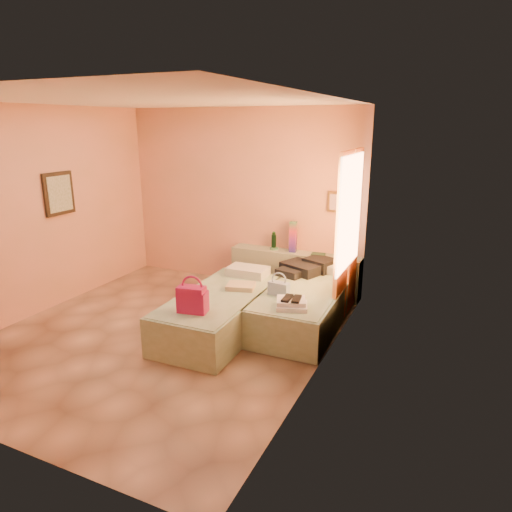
{
  "coord_description": "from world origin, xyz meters",
  "views": [
    {
      "loc": [
        3.23,
        -4.28,
        2.56
      ],
      "look_at": [
        0.89,
        0.85,
        0.91
      ],
      "focal_mm": 32.0,
      "sensor_mm": 36.0,
      "label": 1
    }
  ],
  "objects_px": {
    "headboard_ledge": "(295,272)",
    "towel_stack": "(292,304)",
    "magenta_handbag": "(193,299)",
    "bed_left": "(221,312)",
    "flower_vase": "(347,248)",
    "blue_handbag": "(279,289)",
    "bed_right": "(305,306)",
    "green_book": "(318,255)",
    "water_bottle": "(274,241)"
  },
  "relations": [
    {
      "from": "water_bottle",
      "to": "bed_right",
      "type": "bearing_deg",
      "value": -50.42
    },
    {
      "from": "water_bottle",
      "to": "blue_handbag",
      "type": "bearing_deg",
      "value": -65.33
    },
    {
      "from": "bed_left",
      "to": "water_bottle",
      "type": "height_order",
      "value": "water_bottle"
    },
    {
      "from": "bed_right",
      "to": "towel_stack",
      "type": "height_order",
      "value": "towel_stack"
    },
    {
      "from": "blue_handbag",
      "to": "towel_stack",
      "type": "relative_size",
      "value": 0.74
    },
    {
      "from": "headboard_ledge",
      "to": "water_bottle",
      "type": "distance_m",
      "value": 0.59
    },
    {
      "from": "headboard_ledge",
      "to": "flower_vase",
      "type": "relative_size",
      "value": 7.44
    },
    {
      "from": "flower_vase",
      "to": "blue_handbag",
      "type": "xyz_separation_m",
      "value": [
        -0.48,
        -1.49,
        -0.2
      ]
    },
    {
      "from": "magenta_handbag",
      "to": "towel_stack",
      "type": "xyz_separation_m",
      "value": [
        0.98,
        0.57,
        -0.1
      ]
    },
    {
      "from": "magenta_handbag",
      "to": "water_bottle",
      "type": "bearing_deg",
      "value": 79.57
    },
    {
      "from": "bed_left",
      "to": "blue_handbag",
      "type": "bearing_deg",
      "value": 20.4
    },
    {
      "from": "towel_stack",
      "to": "blue_handbag",
      "type": "bearing_deg",
      "value": 132.66
    },
    {
      "from": "headboard_ledge",
      "to": "bed_right",
      "type": "xyz_separation_m",
      "value": [
        0.52,
        -1.05,
        -0.08
      ]
    },
    {
      "from": "magenta_handbag",
      "to": "towel_stack",
      "type": "distance_m",
      "value": 1.14
    },
    {
      "from": "headboard_ledge",
      "to": "towel_stack",
      "type": "bearing_deg",
      "value": -71.15
    },
    {
      "from": "headboard_ledge",
      "to": "bed_left",
      "type": "distance_m",
      "value": 1.74
    },
    {
      "from": "bed_right",
      "to": "towel_stack",
      "type": "relative_size",
      "value": 5.71
    },
    {
      "from": "bed_left",
      "to": "green_book",
      "type": "distance_m",
      "value": 1.87
    },
    {
      "from": "bed_left",
      "to": "flower_vase",
      "type": "height_order",
      "value": "flower_vase"
    },
    {
      "from": "bed_left",
      "to": "towel_stack",
      "type": "distance_m",
      "value": 1.02
    },
    {
      "from": "bed_left",
      "to": "bed_right",
      "type": "xyz_separation_m",
      "value": [
        0.9,
        0.65,
        0.0
      ]
    },
    {
      "from": "bed_right",
      "to": "green_book",
      "type": "relative_size",
      "value": 10.15
    },
    {
      "from": "water_bottle",
      "to": "magenta_handbag",
      "type": "xyz_separation_m",
      "value": [
        -0.02,
        -2.35,
        -0.13
      ]
    },
    {
      "from": "flower_vase",
      "to": "magenta_handbag",
      "type": "distance_m",
      "value": 2.65
    },
    {
      "from": "towel_stack",
      "to": "green_book",
      "type": "bearing_deg",
      "value": 97.24
    },
    {
      "from": "towel_stack",
      "to": "water_bottle",
      "type": "bearing_deg",
      "value": 118.46
    },
    {
      "from": "bed_left",
      "to": "flower_vase",
      "type": "distance_m",
      "value": 2.17
    },
    {
      "from": "magenta_handbag",
      "to": "blue_handbag",
      "type": "height_order",
      "value": "magenta_handbag"
    },
    {
      "from": "headboard_ledge",
      "to": "towel_stack",
      "type": "xyz_separation_m",
      "value": [
        0.6,
        -1.75,
        0.23
      ]
    },
    {
      "from": "green_book",
      "to": "blue_handbag",
      "type": "bearing_deg",
      "value": -99.93
    },
    {
      "from": "water_bottle",
      "to": "towel_stack",
      "type": "height_order",
      "value": "water_bottle"
    },
    {
      "from": "bed_right",
      "to": "magenta_handbag",
      "type": "distance_m",
      "value": 1.61
    },
    {
      "from": "flower_vase",
      "to": "magenta_handbag",
      "type": "relative_size",
      "value": 0.84
    },
    {
      "from": "blue_handbag",
      "to": "towel_stack",
      "type": "height_order",
      "value": "blue_handbag"
    },
    {
      "from": "bed_right",
      "to": "headboard_ledge",
      "type": "bearing_deg",
      "value": 115.42
    },
    {
      "from": "headboard_ledge",
      "to": "towel_stack",
      "type": "distance_m",
      "value": 1.86
    },
    {
      "from": "water_bottle",
      "to": "green_book",
      "type": "distance_m",
      "value": 0.76
    },
    {
      "from": "bed_right",
      "to": "water_bottle",
      "type": "relative_size",
      "value": 7.47
    },
    {
      "from": "headboard_ledge",
      "to": "green_book",
      "type": "height_order",
      "value": "green_book"
    },
    {
      "from": "headboard_ledge",
      "to": "blue_handbag",
      "type": "height_order",
      "value": "blue_handbag"
    },
    {
      "from": "magenta_handbag",
      "to": "blue_handbag",
      "type": "bearing_deg",
      "value": 42.24
    },
    {
      "from": "bed_left",
      "to": "green_book",
      "type": "bearing_deg",
      "value": 64.48
    },
    {
      "from": "bed_left",
      "to": "water_bottle",
      "type": "xyz_separation_m",
      "value": [
        0.01,
        1.73,
        0.53
      ]
    },
    {
      "from": "bed_left",
      "to": "green_book",
      "type": "xyz_separation_m",
      "value": [
        0.75,
        1.67,
        0.42
      ]
    },
    {
      "from": "bed_right",
      "to": "towel_stack",
      "type": "xyz_separation_m",
      "value": [
        0.07,
        -0.7,
        0.3
      ]
    },
    {
      "from": "headboard_ledge",
      "to": "blue_handbag",
      "type": "xyz_separation_m",
      "value": [
        0.3,
        -1.43,
        0.26
      ]
    },
    {
      "from": "flower_vase",
      "to": "magenta_handbag",
      "type": "bearing_deg",
      "value": -116.26
    },
    {
      "from": "water_bottle",
      "to": "towel_stack",
      "type": "distance_m",
      "value": 2.04
    },
    {
      "from": "magenta_handbag",
      "to": "blue_handbag",
      "type": "xyz_separation_m",
      "value": [
        0.69,
        0.89,
        -0.07
      ]
    },
    {
      "from": "blue_handbag",
      "to": "towel_stack",
      "type": "xyz_separation_m",
      "value": [
        0.29,
        -0.32,
        -0.03
      ]
    }
  ]
}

